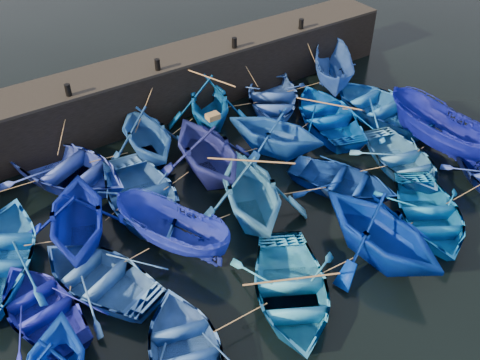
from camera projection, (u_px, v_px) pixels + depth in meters
ground at (291, 243)px, 18.71m from camera, size 120.00×120.00×0.00m
quay_wall at (152, 89)px, 24.73m from camera, size 26.00×2.50×2.50m
quay_top at (149, 63)px, 23.91m from camera, size 26.00×2.50×0.12m
bollard_1 at (68, 90)px, 21.38m from camera, size 0.24×0.24×0.50m
bollard_2 at (157, 65)px, 23.13m from camera, size 0.24×0.24×0.50m
bollard_3 at (234, 43)px, 24.88m from camera, size 0.24×0.24×0.50m
bollard_4 at (301, 24)px, 26.63m from camera, size 0.24×0.24×0.50m
boat_1 at (68, 169)px, 21.06m from camera, size 6.09×6.78×1.16m
boat_2 at (146, 134)px, 22.01m from camera, size 4.21×4.75×2.30m
boat_3 at (209, 101)px, 24.03m from camera, size 5.49×5.75×2.35m
boat_4 at (272, 97)px, 25.58m from camera, size 5.89×6.33×1.07m
boat_5 at (334, 70)px, 26.83m from camera, size 4.51×5.08×1.92m
boat_7 at (77, 216)px, 17.99m from camera, size 5.40×5.76×2.43m
boat_8 at (142, 198)px, 19.71m from camera, size 4.56×5.88×1.12m
boat_9 at (207, 149)px, 20.91m from camera, size 4.78×5.37×2.58m
boat_10 at (275, 130)px, 22.27m from camera, size 5.33×5.56×2.26m
boat_11 at (328, 115)px, 24.34m from camera, size 5.12×6.06×1.07m
boat_12 at (379, 105)px, 24.93m from camera, size 4.37×5.82×1.15m
boat_13 at (42, 307)px, 16.00m from camera, size 3.55×4.55×0.86m
boat_14 at (99, 276)px, 16.91m from camera, size 4.83×5.49×0.95m
boat_15 at (172, 231)px, 17.94m from camera, size 3.50×4.67×1.70m
boat_16 at (251, 190)px, 18.99m from camera, size 5.56×5.95×2.53m
boat_17 at (343, 181)px, 20.69m from camera, size 4.67×5.18×0.88m
boat_18 at (403, 160)px, 21.74m from camera, size 4.25×5.17×0.94m
boat_19 at (440, 131)px, 22.40m from camera, size 2.39×5.43×2.05m
boat_21 at (186, 349)px, 14.83m from camera, size 4.21×5.06×0.91m
boat_22 at (291, 291)px, 16.38m from camera, size 5.45×6.00×1.02m
boat_23 at (381, 229)px, 17.42m from camera, size 4.49×5.10×2.54m
boat_24 at (429, 214)px, 19.15m from camera, size 5.26×5.70×0.97m
wooden_crate at (213, 116)px, 20.17m from camera, size 0.50×0.35×0.22m
mooring_ropes at (210, 152)px, 21.45m from camera, size 18.16×11.64×2.10m
loose_oars at (270, 143)px, 20.37m from camera, size 9.99×12.29×1.57m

